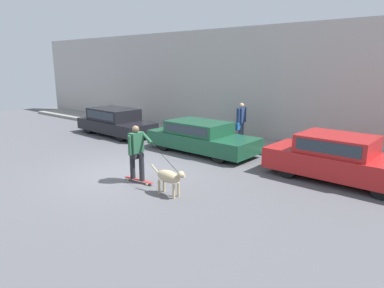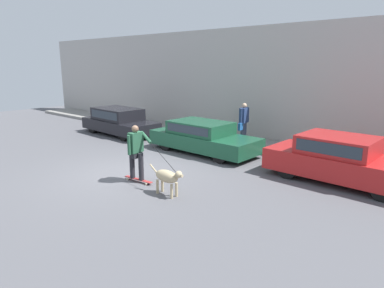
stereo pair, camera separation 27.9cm
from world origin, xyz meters
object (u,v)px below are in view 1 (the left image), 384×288
Objects in this scene: parked_car_1 at (201,137)px; pedestrian_with_bag at (241,121)px; parked_car_2 at (340,159)px; skateboarder at (137,151)px; parked_car_0 at (115,122)px; dog at (169,177)px.

pedestrian_with_bag is at bearing 72.04° from parked_car_1.
skateboarder is at bearing -137.16° from parked_car_2.
parked_car_2 is at bearing 2.26° from parked_car_0.
parked_car_2 is 2.61× the size of pedestrian_with_bag.
dog is at bearing -125.18° from parked_car_2.
pedestrian_with_bag is (-1.50, 5.86, 0.55)m from dog.
pedestrian_with_bag reaches higher than parked_car_0.
parked_car_2 is at bearing 150.53° from pedestrian_with_bag.
pedestrian_with_bag is (0.63, 1.84, 0.46)m from parked_car_1.
skateboarder is (-1.40, 0.15, 0.44)m from dog.
parked_car_0 is 3.50× the size of dog.
skateboarder is at bearing 174.52° from dog.
dog is at bearing 97.11° from pedestrian_with_bag.
parked_car_1 is 3.95m from skateboarder.
skateboarder reaches higher than parked_car_2.
parked_car_0 is at bearing -179.14° from parked_car_1.
skateboarder reaches higher than parked_car_0.
parked_car_0 is 10.35m from parked_car_2.
parked_car_0 is 2.60× the size of pedestrian_with_bag.
parked_car_0 is 5.22m from parked_car_1.
parked_car_1 is 4.55m from dog.
parked_car_2 reaches higher than parked_car_1.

